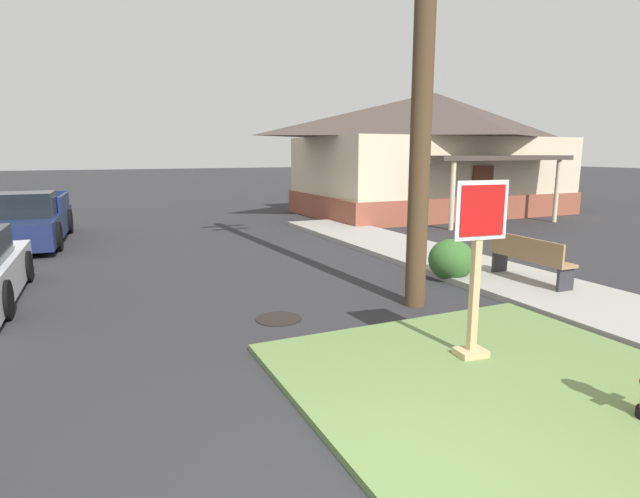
{
  "coord_description": "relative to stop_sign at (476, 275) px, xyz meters",
  "views": [
    {
      "loc": [
        -1.84,
        -2.53,
        2.52
      ],
      "look_at": [
        0.94,
        3.56,
        1.24
      ],
      "focal_mm": 28.32,
      "sensor_mm": 36.0,
      "label": 1
    }
  ],
  "objects": [
    {
      "name": "grass_corner_patch",
      "position": [
        -0.15,
        -0.76,
        -1.06
      ],
      "size": [
        4.45,
        4.49,
        0.08
      ],
      "primitive_type": "cube",
      "color": "#668447",
      "rests_on": "ground"
    },
    {
      "name": "manhole_cover",
      "position": [
        -1.6,
        2.5,
        -1.09
      ],
      "size": [
        0.7,
        0.7,
        0.02
      ],
      "primitive_type": "cylinder",
      "color": "black",
      "rests_on": "ground"
    },
    {
      "name": "sidewalk_strip",
      "position": [
        3.27,
        3.49,
        -1.04
      ],
      "size": [
        2.2,
        17.0,
        0.12
      ],
      "primitive_type": "cube",
      "color": "#9E9B93",
      "rests_on": "ground"
    },
    {
      "name": "street_bench",
      "position": [
        3.36,
        2.33,
        -0.5
      ],
      "size": [
        0.45,
        1.78,
        0.85
      ],
      "color": "#93704C",
      "rests_on": "sidewalk_strip"
    },
    {
      "name": "stop_sign",
      "position": [
        0.0,
        0.0,
        0.0
      ],
      "size": [
        0.68,
        0.32,
        2.13
      ],
      "color": "tan",
      "rests_on": "grass_corner_patch"
    },
    {
      "name": "pickup_truck_navy",
      "position": [
        -5.81,
        11.57,
        -0.48
      ],
      "size": [
        2.32,
        5.37,
        1.48
      ],
      "color": "#19234C",
      "rests_on": "ground"
    },
    {
      "name": "corner_house",
      "position": [
        9.07,
        12.99,
        1.43
      ],
      "size": [
        11.07,
        7.67,
        4.92
      ],
      "color": "brown",
      "rests_on": "ground"
    },
    {
      "name": "shrub_by_curb",
      "position": [
        2.38,
        3.36,
        -0.68
      ],
      "size": [
        0.9,
        0.9,
        0.83
      ],
      "primitive_type": "ellipsoid",
      "color": "#35652A",
      "rests_on": "ground"
    }
  ]
}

